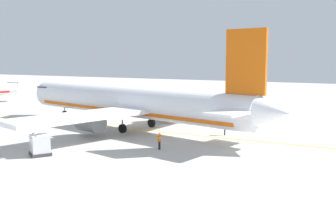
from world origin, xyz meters
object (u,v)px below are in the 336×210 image
Objects in this scene: crew_marshaller at (225,127)px; service_truck_baggage at (247,113)px; airliner_foreground at (132,103)px; cargo_container_near at (40,145)px; crew_loader_left at (159,140)px.

service_truck_baggage is at bearing -0.40° from crew_marshaller.
cargo_container_near is (-15.36, 0.59, -2.41)m from airliner_foreground.
airliner_foreground is at bearing -2.20° from cargo_container_near.
airliner_foreground reaches higher than crew_loader_left.
crew_loader_left is at bearing -135.04° from airliner_foreground.
service_truck_baggage is 3.83× the size of crew_loader_left.
cargo_container_near is (-26.55, 12.38, -0.42)m from service_truck_baggage.
service_truck_baggage reaches higher than crew_marshaller.
crew_marshaller is at bearing -19.22° from crew_loader_left.
cargo_container_near is at bearing 144.04° from crew_marshaller.
crew_marshaller is at bearing -35.96° from cargo_container_near.
crew_marshaller is (-9.57, 0.07, -0.41)m from service_truck_baggage.
crew_marshaller is at bearing 179.60° from service_truck_baggage.
service_truck_baggage is 3.82× the size of crew_marshaller.
crew_marshaller is (16.98, -12.31, 0.01)m from cargo_container_near.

